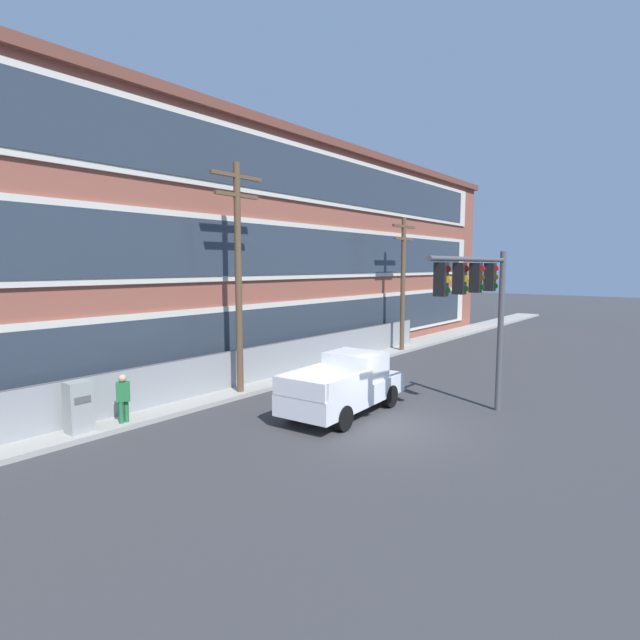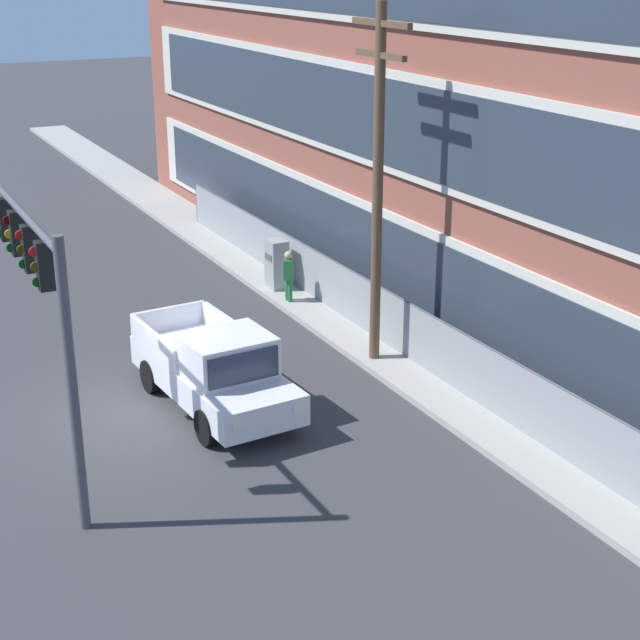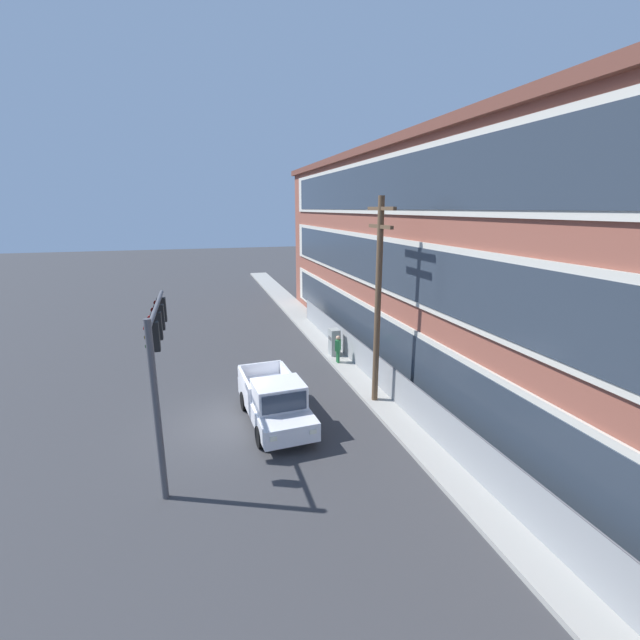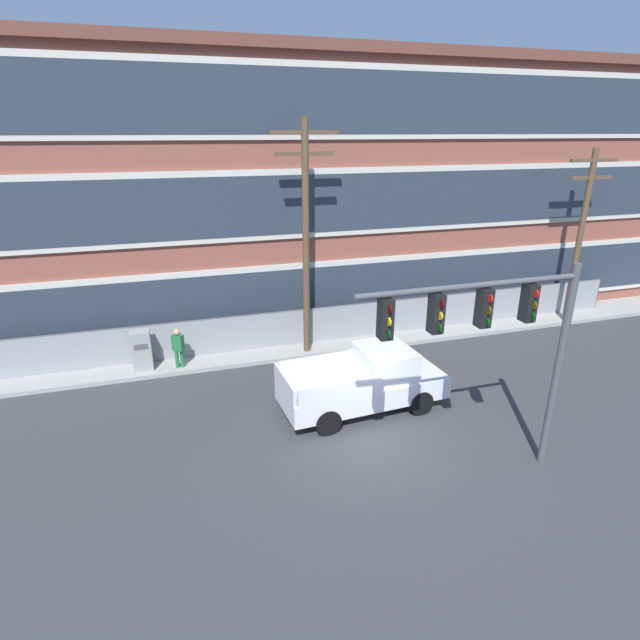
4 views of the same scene
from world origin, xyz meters
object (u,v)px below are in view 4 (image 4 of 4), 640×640
at_px(pickup_truck_white, 367,382).
at_px(utility_pole_midblock, 581,231).
at_px(electrical_cabinet, 142,352).
at_px(pedestrian_near_cabinet, 178,347).
at_px(traffic_signal_mast, 497,328).
at_px(utility_pole_near_corner, 306,233).

distance_m(pickup_truck_white, utility_pole_midblock, 13.02).
height_order(pickup_truck_white, electrical_cabinet, pickup_truck_white).
bearing_deg(pedestrian_near_cabinet, electrical_cabinet, 170.56).
bearing_deg(traffic_signal_mast, pickup_truck_white, 111.11).
height_order(pickup_truck_white, pedestrian_near_cabinet, pickup_truck_white).
bearing_deg(pedestrian_near_cabinet, utility_pole_near_corner, 0.79).
relative_size(utility_pole_near_corner, electrical_cabinet, 5.29).
bearing_deg(pickup_truck_white, electrical_cabinet, 145.69).
height_order(utility_pole_near_corner, utility_pole_midblock, utility_pole_near_corner).
relative_size(pickup_truck_white, pedestrian_near_cabinet, 3.21).
xyz_separation_m(electrical_cabinet, pedestrian_near_cabinet, (1.29, -0.21, 0.13)).
bearing_deg(pickup_truck_white, utility_pole_midblock, 20.55).
height_order(utility_pole_near_corner, electrical_cabinet, utility_pole_near_corner).
height_order(traffic_signal_mast, pedestrian_near_cabinet, traffic_signal_mast).
bearing_deg(utility_pole_midblock, pedestrian_near_cabinet, 179.69).
distance_m(traffic_signal_mast, pickup_truck_white, 5.33).
relative_size(traffic_signal_mast, utility_pole_near_corner, 0.64).
bearing_deg(traffic_signal_mast, pedestrian_near_cabinet, 130.16).
bearing_deg(electrical_cabinet, utility_pole_midblock, -0.95).
height_order(electrical_cabinet, pedestrian_near_cabinet, pedestrian_near_cabinet).
height_order(utility_pole_midblock, pedestrian_near_cabinet, utility_pole_midblock).
height_order(traffic_signal_mast, utility_pole_near_corner, utility_pole_near_corner).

